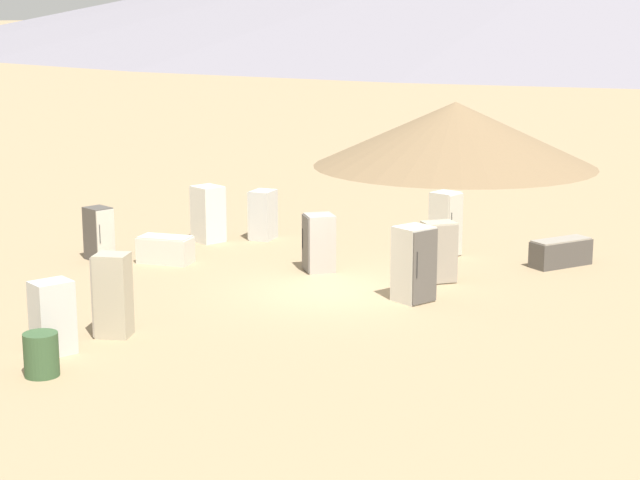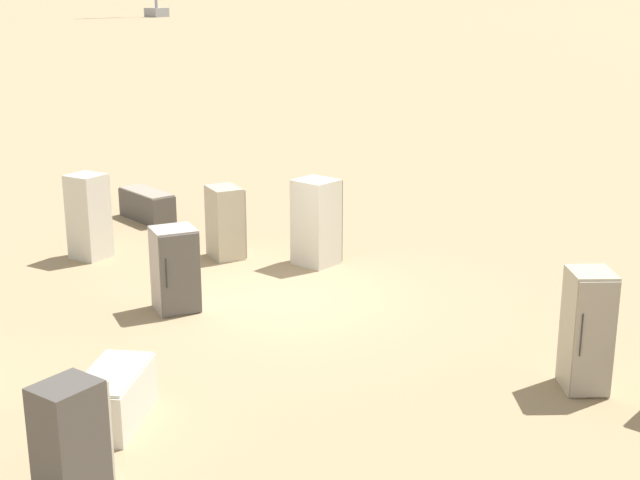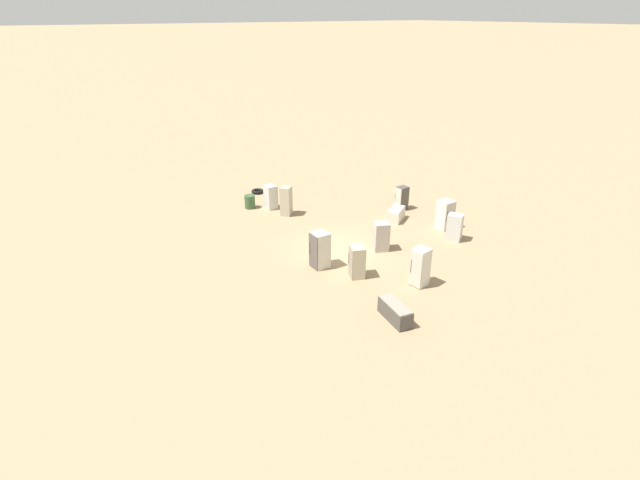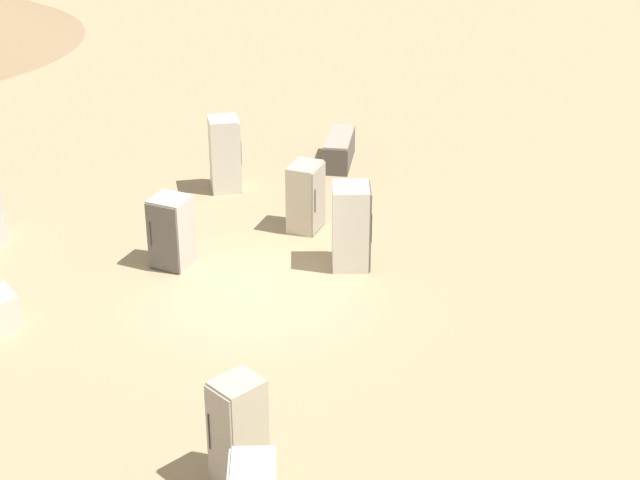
# 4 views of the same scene
# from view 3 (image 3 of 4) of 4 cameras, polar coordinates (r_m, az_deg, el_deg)

# --- Properties ---
(ground_plane) EXTENTS (1000.00, 1000.00, 0.00)m
(ground_plane) POSITION_cam_3_polar(r_m,az_deg,el_deg) (25.80, 2.57, -1.06)
(ground_plane) COLOR #9E8460
(discarded_fridge_0) EXTENTS (0.92, 1.79, 0.72)m
(discarded_fridge_0) POSITION_cam_3_polar(r_m,az_deg,el_deg) (20.17, 8.58, -8.12)
(discarded_fridge_0) COLOR #4C4742
(discarded_fridge_0) RESTS_ON ground_plane
(discarded_fridge_1) EXTENTS (0.89, 0.96, 1.52)m
(discarded_fridge_1) POSITION_cam_3_polar(r_m,az_deg,el_deg) (22.91, 4.25, -2.48)
(discarded_fridge_1) COLOR #B2A88E
(discarded_fridge_1) RESTS_ON ground_plane
(discarded_fridge_2) EXTENTS (0.65, 0.77, 1.48)m
(discarded_fridge_2) POSITION_cam_3_polar(r_m,az_deg,el_deg) (31.09, -5.65, 4.92)
(discarded_fridge_2) COLOR silver
(discarded_fridge_2) RESTS_ON ground_plane
(discarded_fridge_3) EXTENTS (0.79, 0.80, 1.77)m
(discarded_fridge_3) POSITION_cam_3_polar(r_m,az_deg,el_deg) (23.66, -0.02, -1.15)
(discarded_fridge_3) COLOR beige
(discarded_fridge_3) RESTS_ON ground_plane
(discarded_fridge_4) EXTENTS (0.76, 0.60, 1.44)m
(discarded_fridge_4) POSITION_cam_3_polar(r_m,az_deg,el_deg) (31.21, 9.30, 4.75)
(discarded_fridge_4) COLOR #4C4742
(discarded_fridge_4) RESTS_ON ground_plane
(discarded_fridge_5) EXTENTS (1.58, 1.35, 0.72)m
(discarded_fridge_5) POSITION_cam_3_polar(r_m,az_deg,el_deg) (29.59, 8.69, 2.92)
(discarded_fridge_5) COLOR beige
(discarded_fridge_5) RESTS_ON ground_plane
(discarded_fridge_6) EXTENTS (0.80, 0.79, 1.64)m
(discarded_fridge_6) POSITION_cam_3_polar(r_m,az_deg,el_deg) (28.86, 14.11, 2.85)
(discarded_fridge_6) COLOR silver
(discarded_fridge_6) RESTS_ON ground_plane
(discarded_fridge_7) EXTENTS (0.92, 0.96, 1.45)m
(discarded_fridge_7) POSITION_cam_3_polar(r_m,az_deg,el_deg) (27.51, 15.14, 1.43)
(discarded_fridge_7) COLOR silver
(discarded_fridge_7) RESTS_ON ground_plane
(discarded_fridge_8) EXTENTS (0.97, 0.98, 1.49)m
(discarded_fridge_8) POSITION_cam_3_polar(r_m,az_deg,el_deg) (25.62, 7.00, 0.42)
(discarded_fridge_8) COLOR #A89E93
(discarded_fridge_8) RESTS_ON ground_plane
(discarded_fridge_9) EXTENTS (0.78, 0.76, 1.78)m
(discarded_fridge_9) POSITION_cam_3_polar(r_m,az_deg,el_deg) (22.54, 11.37, -3.05)
(discarded_fridge_9) COLOR beige
(discarded_fridge_9) RESTS_ON ground_plane
(discarded_fridge_10) EXTENTS (0.92, 0.90, 1.76)m
(discarded_fridge_10) POSITION_cam_3_polar(r_m,az_deg,el_deg) (29.93, -3.88, 4.48)
(discarded_fridge_10) COLOR #B2A88E
(discarded_fridge_10) RESTS_ON ground_plane
(scrap_tire) EXTENTS (0.84, 0.84, 0.22)m
(scrap_tire) POSITION_cam_3_polar(r_m,az_deg,el_deg) (34.11, -7.14, 5.54)
(scrap_tire) COLOR black
(scrap_tire) RESTS_ON ground_plane
(rusty_barrel) EXTENTS (0.65, 0.65, 0.83)m
(rusty_barrel) POSITION_cam_3_polar(r_m,az_deg,el_deg) (31.39, -8.02, 4.36)
(rusty_barrel) COLOR #385633
(rusty_barrel) RESTS_ON ground_plane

